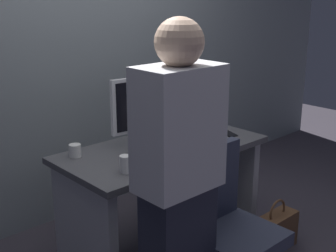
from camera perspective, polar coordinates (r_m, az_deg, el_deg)
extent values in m
plane|color=#3D3842|center=(3.32, -0.60, -14.97)|extent=(9.00, 9.00, 0.00)
cube|color=gray|center=(3.59, -10.94, 12.49)|extent=(6.40, 0.10, 3.00)
cube|color=#4C4C51|center=(3.00, -0.65, -2.91)|extent=(1.38, 0.69, 0.04)
cube|color=#B2B2B7|center=(2.82, -10.47, -13.08)|extent=(0.06, 0.61, 0.72)
cube|color=#B2B2B7|center=(3.56, 6.99, -6.33)|extent=(0.06, 0.61, 0.72)
cube|color=#33384C|center=(2.55, 8.59, -13.70)|extent=(0.44, 0.44, 0.08)
cube|color=#33384C|center=(2.54, 5.49, -7.12)|extent=(0.40, 0.06, 0.44)
cube|color=silver|center=(2.06, 1.36, -0.37)|extent=(0.40, 0.24, 0.58)
sphere|color=beige|center=(1.98, 1.44, 10.48)|extent=(0.22, 0.22, 0.22)
cube|color=silver|center=(3.07, -2.53, -1.94)|extent=(0.21, 0.16, 0.02)
cube|color=silver|center=(3.05, -2.54, -1.09)|extent=(0.04, 0.03, 0.08)
cube|color=silver|center=(2.99, -2.60, 2.93)|extent=(0.54, 0.09, 0.36)
cube|color=black|center=(2.98, -2.36, 2.88)|extent=(0.49, 0.06, 0.32)
cube|color=#262626|center=(2.87, -0.97, -3.23)|extent=(0.43, 0.14, 0.02)
ellipsoid|color=white|center=(3.06, 3.16, -1.83)|extent=(0.06, 0.10, 0.03)
cylinder|color=silver|center=(2.57, -5.37, -4.79)|extent=(0.07, 0.07, 0.10)
cylinder|color=white|center=(2.85, -11.61, -3.06)|extent=(0.07, 0.07, 0.08)
cube|color=#338C59|center=(3.37, 2.49, -0.14)|extent=(0.19, 0.15, 0.02)
cube|color=black|center=(3.37, 2.77, 0.36)|extent=(0.22, 0.17, 0.03)
cube|color=#594C72|center=(3.37, 2.55, 1.00)|extent=(0.19, 0.15, 0.04)
cube|color=beige|center=(3.35, 2.46, 1.55)|extent=(0.18, 0.11, 0.04)
cube|color=black|center=(3.27, 7.60, -0.95)|extent=(0.11, 0.16, 0.01)
cube|color=brown|center=(3.32, 13.39, -12.85)|extent=(0.34, 0.14, 0.26)
torus|color=brown|center=(3.25, 13.58, -10.39)|extent=(0.18, 0.02, 0.18)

